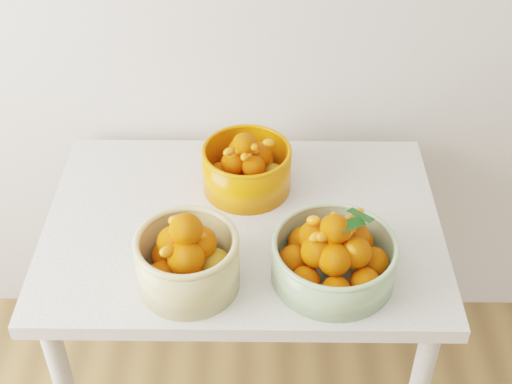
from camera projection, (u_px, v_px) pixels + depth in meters
table at (243, 248)px, 1.87m from camera, size 1.00×0.70×0.75m
bowl_cream at (188, 259)px, 1.59m from camera, size 0.26×0.26×0.20m
bowl_green at (334, 256)px, 1.62m from camera, size 0.37×0.37×0.19m
bowl_orange at (247, 167)px, 1.87m from camera, size 0.27×0.27×0.17m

